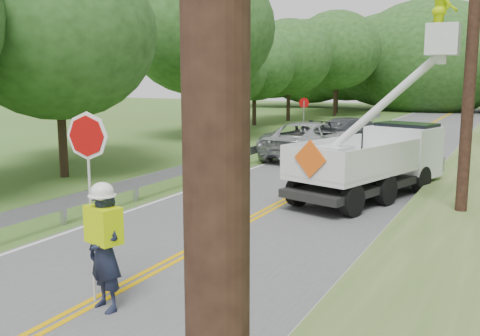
% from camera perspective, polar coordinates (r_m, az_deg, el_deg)
% --- Properties ---
extents(ground, '(140.00, 140.00, 0.00)m').
position_cam_1_polar(ground, '(9.45, -17.39, -14.56)').
color(ground, '#4B5E26').
rests_on(ground, ground).
extents(road, '(7.20, 96.00, 0.03)m').
position_cam_1_polar(road, '(21.33, 9.84, -0.73)').
color(road, '#505053').
rests_on(road, ground).
extents(guardrail, '(0.18, 48.00, 0.77)m').
position_cam_1_polar(guardrail, '(23.54, 1.17, 1.72)').
color(guardrail, '#A3A6AB').
rests_on(guardrail, ground).
extents(treeline_left, '(9.91, 53.47, 10.33)m').
position_cam_1_polar(treeline_left, '(37.35, 0.52, 12.42)').
color(treeline_left, '#332319').
rests_on(treeline_left, ground).
extents(treeline_horizon, '(55.45, 13.72, 12.82)m').
position_cam_1_polar(treeline_horizon, '(62.84, 21.13, 10.57)').
color(treeline_horizon, '#204016').
rests_on(treeline_horizon, ground).
extents(flagger, '(1.22, 0.66, 3.21)m').
position_cam_1_polar(flagger, '(9.11, -14.06, -7.52)').
color(flagger, '#191E33').
rests_on(flagger, road).
extents(bucket_truck, '(4.46, 6.64, 6.29)m').
position_cam_1_polar(bucket_truck, '(17.85, 15.12, 1.78)').
color(bucket_truck, black).
rests_on(bucket_truck, road).
extents(suv_silver, '(2.96, 6.19, 1.70)m').
position_cam_1_polar(suv_silver, '(25.42, 7.27, 2.96)').
color(suv_silver, '#AAADB0').
rests_on(suv_silver, road).
extents(suv_darkgrey, '(4.00, 5.90, 1.59)m').
position_cam_1_polar(suv_darkgrey, '(29.95, 11.92, 3.72)').
color(suv_darkgrey, '#3B3F43').
rests_on(suv_darkgrey, road).
extents(stop_sign_permanent, '(0.55, 0.16, 2.64)m').
position_cam_1_polar(stop_sign_permanent, '(29.64, 6.69, 5.64)').
color(stop_sign_permanent, '#A3A6AB').
rests_on(stop_sign_permanent, ground).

